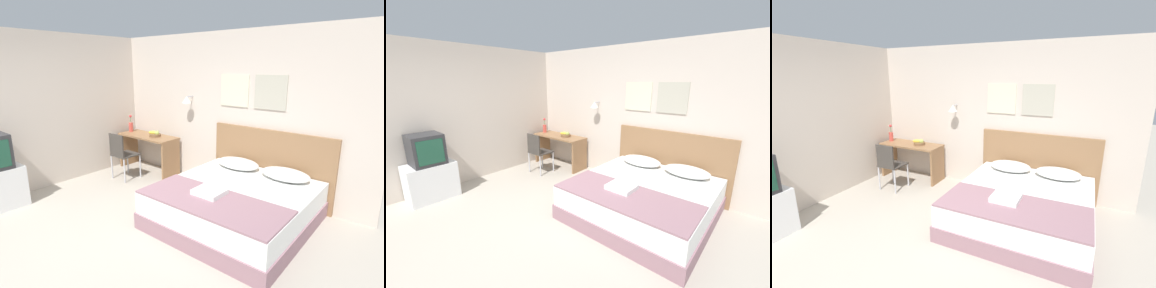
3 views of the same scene
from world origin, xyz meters
The scene contains 12 objects.
ground_plane centered at (0.00, 0.00, 0.00)m, with size 24.00×24.00×0.00m, color #B2A899.
wall_back centered at (0.01, 2.74, 1.33)m, with size 5.21×0.31×2.65m.
bed centered at (1.05, 1.68, 0.25)m, with size 1.89×1.96×0.51m.
headboard centered at (1.05, 2.69, 0.57)m, with size 2.01×0.06×1.13m.
pillow_left centered at (0.65, 2.38, 0.59)m, with size 0.70×0.45×0.15m.
pillow_right centered at (1.44, 2.38, 0.59)m, with size 0.70×0.45×0.15m.
throw_blanket centered at (1.05, 1.11, 0.52)m, with size 1.83×0.78×0.02m.
folded_towel_near_foot centered at (0.93, 1.24, 0.57)m, with size 0.36×0.33×0.06m.
desk centered at (-1.45, 2.39, 0.52)m, with size 1.28×0.51×0.73m.
desk_chair centered at (-1.45, 1.72, 0.53)m, with size 0.42×0.42×0.89m.
fruit_bowl centered at (-1.26, 2.41, 0.78)m, with size 0.26×0.23×0.12m.
flower_vase centered at (-1.99, 2.41, 0.85)m, with size 0.09×0.09×0.36m.
Camera 3 is at (1.77, -1.72, 2.09)m, focal length 24.00 mm.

